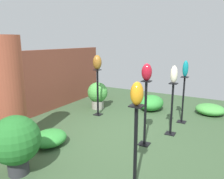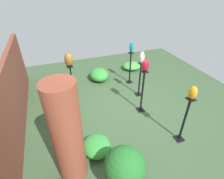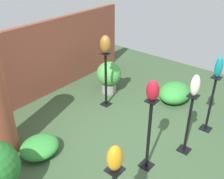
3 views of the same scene
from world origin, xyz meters
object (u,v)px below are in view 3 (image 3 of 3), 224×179
Objects in this scene: art_vase_amber at (115,158)px; art_vase_teal at (219,67)px; pedestal_teal at (210,107)px; art_vase_ivory at (195,85)px; art_vase_bronze at (105,44)px; pedestal_ruby at (149,138)px; pedestal_bronze at (106,82)px; pedestal_ivory at (188,127)px; art_vase_ruby at (153,91)px; potted_plant_near_pillar at (109,76)px.

art_vase_teal is (2.78, -0.02, -0.01)m from art_vase_amber.
pedestal_teal is 1.11m from art_vase_ivory.
art_vase_bronze is (-0.54, 2.05, 0.09)m from art_vase_teal.
art_vase_amber reaches higher than pedestal_ruby.
pedestal_ruby is at bearing -120.39° from pedestal_bronze.
pedestal_bronze reaches higher than pedestal_ivory.
art_vase_bronze is (-0.54, 2.05, 0.88)m from pedestal_teal.
pedestal_teal is 3.60× the size of art_vase_ruby.
art_vase_ivory is at bearing -97.78° from pedestal_bronze.
pedestal_bronze is at bearing 42.23° from art_vase_amber.
art_vase_ruby is at bearing -120.39° from pedestal_bronze.
pedestal_ruby is 1.02× the size of pedestal_bronze.
pedestal_bronze is 2.25m from art_vase_teal.
potted_plant_near_pillar is (-0.07, 2.36, -0.87)m from art_vase_teal.
pedestal_teal is 2.12m from pedestal_bronze.
pedestal_bronze is at bearing 59.61° from art_vase_ruby.
art_vase_ivory is at bearing 175.98° from art_vase_teal.
potted_plant_near_pillar is at bearing 72.12° from pedestal_ivory.
potted_plant_near_pillar is (0.74, 2.31, -0.07)m from pedestal_ivory.
pedestal_bronze is 3.12m from art_vase_amber.
potted_plant_near_pillar is at bearing 53.86° from art_vase_ruby.
potted_plant_near_pillar is (0.47, 0.31, -0.96)m from art_vase_bronze.
pedestal_bronze is 1.58× the size of potted_plant_near_pillar.
pedestal_ruby is at bearing 156.86° from pedestal_ivory.
potted_plant_near_pillar is (1.46, 2.00, -0.95)m from art_vase_ruby.
art_vase_teal is at bearing -75.26° from pedestal_bronze.
pedestal_ruby is 3.99× the size of art_vase_ruby.
potted_plant_near_pillar is at bearing 33.62° from art_vase_bronze.
art_vase_ruby is (1.25, 0.35, 0.08)m from art_vase_amber.
pedestal_bronze reaches higher than potted_plant_near_pillar.
art_vase_bronze reaches higher than pedestal_bronze.
pedestal_bronze is (-0.54, 2.05, 0.05)m from pedestal_teal.
pedestal_ivory is 2.42m from potted_plant_near_pillar.
art_vase_ivory reaches higher than pedestal_bronze.
art_vase_ruby is (0.00, -0.00, 0.82)m from pedestal_ruby.
art_vase_amber is at bearing -164.48° from art_vase_ruby.
pedestal_teal is at bearing -4.02° from pedestal_ivory.
art_vase_bronze reaches higher than art_vase_ivory.
art_vase_ruby is 0.40× the size of potted_plant_near_pillar.
pedestal_bronze is (0.99, 1.69, -0.01)m from pedestal_ruby.
art_vase_bronze is (0.27, 1.99, 0.12)m from art_vase_ivory.
art_vase_ivory is at bearing 175.98° from pedestal_teal.
pedestal_bronze is at bearing 104.74° from pedestal_teal.
art_vase_amber is (-1.97, -0.04, 0.80)m from pedestal_ivory.
art_vase_bronze is (0.27, 1.99, 0.89)m from pedestal_ivory.
pedestal_teal is at bearing -88.36° from potted_plant_near_pillar.
pedestal_ruby is 1.95m from pedestal_bronze.
art_vase_ruby is at bearing 166.62° from pedestal_teal.
pedestal_ivory is at bearing 180.00° from art_vase_ivory.
art_vase_bronze is (0.00, 0.00, 0.84)m from pedestal_bronze.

